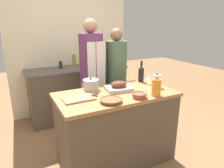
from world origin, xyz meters
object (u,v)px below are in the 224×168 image
roasting_pan (119,87)px  condiment_bottle_tall (74,61)px  stock_pot (91,85)px  mixing_bowl (140,95)px  wine_glass_left (149,77)px  cutting_board (79,99)px  milk_jug (156,81)px  condiment_bottle_short (61,65)px  juice_jug (156,87)px  person_cook_guest (116,75)px  person_cook_aproned (92,73)px  wine_bottle_green (141,74)px  wicker_basket (111,100)px  knife_chef (90,97)px

roasting_pan → condiment_bottle_tall: 1.52m
stock_pot → mixing_bowl: 0.62m
wine_glass_left → stock_pot: bearing=168.9°
cutting_board → stock_pot: (0.24, 0.25, 0.05)m
milk_jug → condiment_bottle_short: milk_jug is taller
juice_jug → person_cook_guest: (0.07, 1.05, -0.10)m
cutting_board → person_cook_aproned: bearing=59.5°
condiment_bottle_short → person_cook_guest: person_cook_guest is taller
roasting_pan → wine_bottle_green: 0.50m
wine_glass_left → condiment_bottle_tall: bearing=110.9°
milk_jug → wine_bottle_green: size_ratio=0.62×
milk_jug → person_cook_aproned: size_ratio=0.10×
mixing_bowl → juice_jug: 0.22m
stock_pot → person_cook_aproned: size_ratio=0.11×
wicker_basket → cutting_board: (-0.27, 0.22, -0.01)m
wine_glass_left → person_cook_aproned: 0.88m
mixing_bowl → juice_jug: juice_jug is taller
stock_pot → milk_jug: 0.82m
condiment_bottle_tall → person_cook_aproned: size_ratio=0.13×
knife_chef → roasting_pan: bearing=13.1°
juice_jug → knife_chef: juice_jug is taller
milk_jug → wine_bottle_green: wine_bottle_green is taller
mixing_bowl → milk_jug: (0.41, 0.22, 0.05)m
mixing_bowl → wine_glass_left: size_ratio=1.21×
wicker_basket → knife_chef: (-0.16, 0.19, 0.00)m
milk_jug → knife_chef: bearing=179.6°
stock_pot → person_cook_aproned: 0.60m
cutting_board → stock_pot: stock_pot is taller
wine_bottle_green → wine_glass_left: 0.16m
roasting_pan → milk_jug: bearing=-11.9°
wicker_basket → milk_jug: size_ratio=1.29×
milk_jug → condiment_bottle_short: 1.78m
cutting_board → milk_jug: bearing=-2.2°
knife_chef → juice_jug: bearing=-19.7°
wine_bottle_green → condiment_bottle_short: size_ratio=2.21×
juice_jug → wicker_basket: bearing=174.1°
wine_glass_left → condiment_bottle_short: bearing=119.5°
knife_chef → person_cook_guest: size_ratio=0.16×
wicker_basket → condiment_bottle_short: bearing=92.7°
cutting_board → wine_bottle_green: (0.98, 0.26, 0.11)m
condiment_bottle_tall → roasting_pan: bearing=-86.8°
mixing_bowl → condiment_bottle_short: (-0.41, 1.80, 0.04)m
wine_bottle_green → person_cook_aproned: bearing=133.1°
condiment_bottle_short → person_cook_aproned: 0.79m
condiment_bottle_tall → person_cook_guest: size_ratio=0.14×
stock_pot → wine_bottle_green: bearing=0.4°
roasting_pan → condiment_bottle_short: size_ratio=2.50×
mixing_bowl → person_cook_guest: 1.06m
person_cook_aproned → knife_chef: bearing=-117.9°
cutting_board → knife_chef: 0.12m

